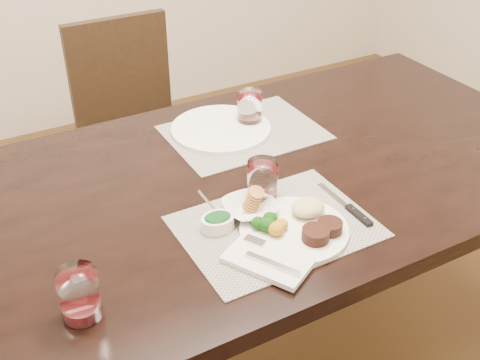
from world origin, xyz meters
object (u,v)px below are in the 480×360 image
chair_far (133,119)px  far_plate (221,129)px  steak_knife (353,210)px  wine_glass_near (262,183)px  dinner_plate (299,226)px  cracker_bowl (250,208)px

chair_far → far_plate: bearing=-84.7°
steak_knife → wine_glass_near: bearing=136.3°
steak_knife → wine_glass_near: 0.24m
dinner_plate → cracker_bowl: (-0.07, 0.12, 0.00)m
dinner_plate → steak_knife: dinner_plate is taller
chair_far → wine_glass_near: (-0.01, -1.05, 0.30)m
steak_knife → wine_glass_near: (-0.17, 0.16, 0.04)m
chair_far → cracker_bowl: 1.13m
chair_far → dinner_plate: size_ratio=3.42×
cracker_bowl → wine_glass_near: bearing=35.1°
chair_far → dinner_plate: (-0.01, -1.21, 0.27)m
dinner_plate → wine_glass_near: 0.16m
cracker_bowl → wine_glass_near: size_ratio=1.23×
steak_knife → far_plate: 0.55m
steak_knife → chair_far: bearing=97.7°
far_plate → chair_far: bearing=95.3°
chair_far → cracker_bowl: (-0.07, -1.10, 0.27)m
dinner_plate → far_plate: 0.54m
steak_knife → cracker_bowl: size_ratio=1.60×
steak_knife → cracker_bowl: bearing=152.8°
dinner_plate → cracker_bowl: cracker_bowl is taller
steak_knife → wine_glass_near: wine_glass_near is taller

